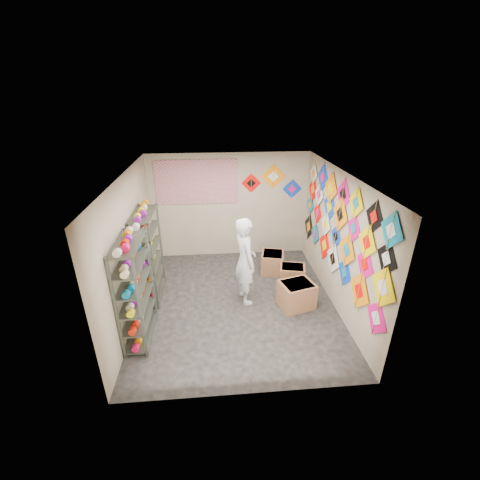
{
  "coord_description": "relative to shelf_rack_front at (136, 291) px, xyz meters",
  "views": [
    {
      "loc": [
        -0.42,
        -5.54,
        4.03
      ],
      "look_at": [
        0.1,
        0.3,
        1.3
      ],
      "focal_mm": 24.0,
      "sensor_mm": 36.0,
      "label": 1
    }
  ],
  "objects": [
    {
      "name": "kite_wall_display",
      "position": [
        3.76,
        0.82,
        0.68
      ],
      "size": [
        0.05,
        4.33,
        2.1
      ],
      "color": "#E00B7A",
      "rests_on": "room_walls"
    },
    {
      "name": "ground",
      "position": [
        1.78,
        0.85,
        -0.95
      ],
      "size": [
        4.5,
        4.5,
        0.0
      ],
      "primitive_type": "plane",
      "color": "black"
    },
    {
      "name": "carton_a",
      "position": [
        2.99,
        0.62,
        -0.68
      ],
      "size": [
        0.77,
        0.7,
        0.54
      ],
      "primitive_type": "cube",
      "rotation": [
        0.0,
        0.0,
        0.28
      ],
      "color": "#936440",
      "rests_on": "ground"
    },
    {
      "name": "shelf_rack_back",
      "position": [
        0.0,
        1.3,
        0.0
      ],
      "size": [
        0.4,
        1.1,
        1.9
      ],
      "primitive_type": "cube",
      "color": "#4C5147",
      "rests_on": "ground"
    },
    {
      "name": "carton_c",
      "position": [
        2.75,
        2.04,
        -0.7
      ],
      "size": [
        0.64,
        0.67,
        0.5
      ],
      "primitive_type": "cube",
      "rotation": [
        0.0,
        0.0,
        -0.23
      ],
      "color": "#936440",
      "rests_on": "ground"
    },
    {
      "name": "shelf_rack_front",
      "position": [
        0.0,
        0.0,
        0.0
      ],
      "size": [
        0.4,
        1.1,
        1.9
      ],
      "primitive_type": "cube",
      "color": "#4C5147",
      "rests_on": "ground"
    },
    {
      "name": "back_wall_kites",
      "position": [
        2.87,
        3.09,
        1.02
      ],
      "size": [
        1.55,
        0.02,
        0.89
      ],
      "color": "#F70703",
      "rests_on": "room_walls"
    },
    {
      "name": "carton_b",
      "position": [
        3.09,
        1.45,
        -0.72
      ],
      "size": [
        0.65,
        0.57,
        0.46
      ],
      "primitive_type": "cube",
      "rotation": [
        0.0,
        0.0,
        -0.23
      ],
      "color": "#936440",
      "rests_on": "ground"
    },
    {
      "name": "poster",
      "position": [
        0.98,
        3.08,
        1.05
      ],
      "size": [
        2.0,
        0.01,
        1.1
      ],
      "primitive_type": "cube",
      "color": "#7A489D",
      "rests_on": "room_walls"
    },
    {
      "name": "shopkeeper",
      "position": [
        1.96,
        0.95,
        -0.03
      ],
      "size": [
        0.89,
        0.78,
        1.85
      ],
      "primitive_type": "imported",
      "rotation": [
        0.0,
        0.0,
        1.83
      ],
      "color": "silver",
      "rests_on": "ground"
    },
    {
      "name": "string_spools",
      "position": [
        -0.0,
        0.65,
        0.1
      ],
      "size": [
        0.12,
        2.36,
        0.12
      ],
      "color": "#FA0C4E",
      "rests_on": "ground"
    },
    {
      "name": "room_walls",
      "position": [
        1.78,
        0.85,
        0.69
      ],
      "size": [
        4.5,
        4.5,
        4.5
      ],
      "color": "tan",
      "rests_on": "ground"
    }
  ]
}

